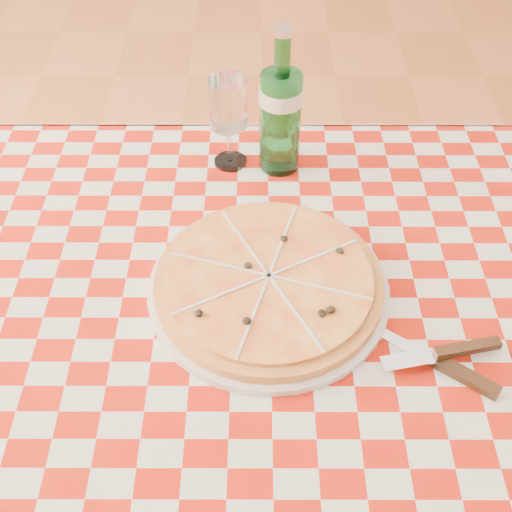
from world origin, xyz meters
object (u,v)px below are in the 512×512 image
Objects in this scene: dining_table at (269,359)px; water_bottle at (281,102)px; wine_glass at (229,123)px; pizza_plate at (269,282)px.

water_bottle is (0.02, 0.33, 0.22)m from dining_table.
water_bottle is 0.10m from wine_glass.
pizza_plate is at bearing 92.95° from dining_table.
pizza_plate is at bearing -94.21° from water_bottle.
water_bottle is (0.02, 0.29, 0.10)m from pizza_plate.
dining_table is 7.47× the size of wine_glass.
wine_glass is at bearing 100.86° from dining_table.
wine_glass is (-0.07, 0.34, 0.18)m from dining_table.
pizza_plate is at bearing -77.93° from wine_glass.
dining_table is 4.77× the size of water_bottle.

